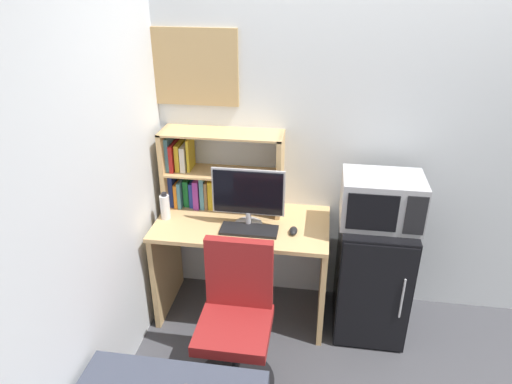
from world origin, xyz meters
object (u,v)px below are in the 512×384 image
object	(u,v)px
mini_fridge	(371,275)
wall_corkboard	(184,67)
desk_chair	(236,327)
water_bottle	(165,207)
keyboard	(249,230)
computer_mouse	(293,231)
monitor	(248,196)
microwave	(382,200)
hutch_bookshelf	(206,172)

from	to	relation	value
mini_fridge	wall_corkboard	xyz separation A→B (m)	(-1.33, 0.31, 1.31)
desk_chair	mini_fridge	bearing A→B (deg)	36.64
water_bottle	wall_corkboard	size ratio (longest dim) A/B	0.27
desk_chair	wall_corkboard	size ratio (longest dim) A/B	1.28
keyboard	wall_corkboard	xyz separation A→B (m)	(-0.50, 0.42, 0.96)
computer_mouse	desk_chair	world-z (taller)	desk_chair
monitor	microwave	distance (m)	0.85
monitor	desk_chair	distance (m)	0.83
monitor	microwave	world-z (taller)	monitor
hutch_bookshelf	mini_fridge	bearing A→B (deg)	-9.74
microwave	keyboard	bearing A→B (deg)	-172.25
water_bottle	mini_fridge	bearing A→B (deg)	0.89
computer_mouse	wall_corkboard	bearing A→B (deg)	153.15
hutch_bookshelf	computer_mouse	size ratio (longest dim) A/B	8.71
hutch_bookshelf	microwave	world-z (taller)	hutch_bookshelf
hutch_bookshelf	desk_chair	size ratio (longest dim) A/B	0.90
desk_chair	wall_corkboard	xyz separation A→B (m)	(-0.50, 0.93, 1.33)
hutch_bookshelf	microwave	xyz separation A→B (m)	(1.19, -0.20, -0.03)
water_bottle	microwave	size ratio (longest dim) A/B	0.39
hutch_bookshelf	computer_mouse	xyz separation A→B (m)	(0.65, -0.30, -0.25)
microwave	wall_corkboard	bearing A→B (deg)	167.04
computer_mouse	wall_corkboard	distance (m)	1.30
computer_mouse	mini_fridge	bearing A→B (deg)	9.41
computer_mouse	water_bottle	bearing A→B (deg)	175.63
computer_mouse	mini_fridge	xyz separation A→B (m)	(0.54, 0.09, -0.36)
microwave	mini_fridge	bearing A→B (deg)	-90.26
monitor	mini_fridge	bearing A→B (deg)	2.19
keyboard	desk_chair	size ratio (longest dim) A/B	0.40
desk_chair	water_bottle	bearing A→B (deg)	135.24
computer_mouse	wall_corkboard	size ratio (longest dim) A/B	0.13
computer_mouse	microwave	distance (m)	0.59
water_bottle	mini_fridge	world-z (taller)	water_bottle
keyboard	microwave	bearing A→B (deg)	7.75
monitor	computer_mouse	bearing A→B (deg)	-10.60
desk_chair	keyboard	bearing A→B (deg)	90.33
mini_fridge	wall_corkboard	size ratio (longest dim) A/B	1.16
hutch_bookshelf	monitor	distance (m)	0.42
hutch_bookshelf	keyboard	xyz separation A→B (m)	(0.36, -0.32, -0.26)
water_bottle	microwave	xyz separation A→B (m)	(1.43, 0.03, 0.15)
monitor	water_bottle	distance (m)	0.60
hutch_bookshelf	keyboard	size ratio (longest dim) A/B	2.22
mini_fridge	keyboard	bearing A→B (deg)	-172.45
keyboard	wall_corkboard	distance (m)	1.16
keyboard	desk_chair	bearing A→B (deg)	-89.67
mini_fridge	monitor	bearing A→B (deg)	-177.81
computer_mouse	desk_chair	bearing A→B (deg)	-118.53
water_bottle	mini_fridge	distance (m)	1.50
microwave	hutch_bookshelf	bearing A→B (deg)	170.40
mini_fridge	microwave	distance (m)	0.58
desk_chair	monitor	bearing A→B (deg)	92.02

